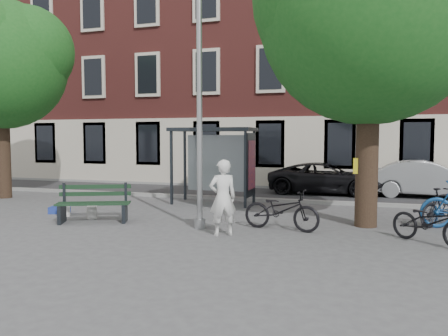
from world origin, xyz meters
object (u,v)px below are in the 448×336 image
bus_shelter (225,148)px  notice_sign (359,178)px  lamppost (199,117)px  bike_c (430,222)px  painter (223,198)px  bike_d (443,207)px  car_dark (325,178)px  bike_a (281,210)px  car_silver (427,179)px  bench (94,205)px

bus_shelter → notice_sign: (4.43, -2.77, -0.67)m
lamppost → bike_c: (5.29, -0.08, -2.30)m
painter → bike_d: (5.10, 2.68, -0.38)m
bus_shelter → car_dark: size_ratio=0.63×
painter → bike_c: painter is taller
car_dark → notice_sign: bearing=-168.3°
bus_shelter → bike_a: (2.61, -3.71, -1.41)m
car_silver → notice_sign: notice_sign is taller
bike_c → car_silver: car_silver is taller
painter → bike_a: size_ratio=0.92×
car_silver → bike_c: bearing=176.6°
bench → notice_sign: size_ratio=1.14×
bench → lamppost: bearing=-21.1°
painter → bike_d: painter is taller
lamppost → car_dark: size_ratio=1.34×
car_dark → notice_sign: notice_sign is taller
painter → lamppost: bearing=-69.3°
bus_shelter → bike_d: size_ratio=1.69×
bike_a → car_dark: car_dark is taller
car_silver → bike_a: bearing=153.9°
bus_shelter → car_dark: bearing=50.2°
bike_a → bike_c: bike_a is taller
bike_a → car_silver: size_ratio=0.45×
lamppost → bike_d: lamppost is taller
bike_a → car_dark: (0.51, 7.45, 0.13)m
painter → bench: 3.87m
painter → bike_d: 5.78m
car_dark → car_silver: car_silver is taller
bike_a → bike_c: (3.29, -0.47, -0.03)m
lamppost → bike_c: 5.77m
bike_d → bench: bearing=57.0°
bench → bike_a: bearing=-17.4°
bus_shelter → car_silver: 7.94m
bench → car_dark: size_ratio=0.44×
bus_shelter → bench: bearing=-119.8°
bench → bike_d: bike_d is taller
lamppost → car_dark: bearing=72.3°
bus_shelter → painter: size_ratio=1.60×
bike_d → car_silver: car_silver is taller
bench → bike_c: size_ratio=1.10×
bus_shelter → car_silver: bus_shelter is taller
lamppost → car_silver: (6.29, 7.84, -2.08)m
painter → bench: painter is taller
bike_d → car_dark: car_dark is taller
notice_sign → lamppost: bearing=-151.7°
bike_a → bike_c: 3.33m
car_silver → painter: bearing=150.8°
bus_shelter → bike_a: 4.75m
bus_shelter → notice_sign: bus_shelter is taller
lamppost → painter: 2.14m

